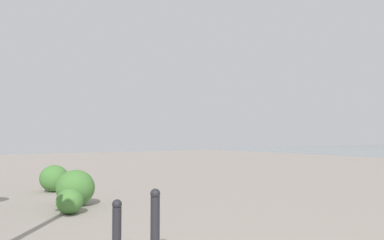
% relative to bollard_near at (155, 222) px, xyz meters
% --- Properties ---
extents(bollard_near, '(0.13, 0.13, 0.90)m').
position_rel_bollard_near_xyz_m(bollard_near, '(0.00, 0.00, 0.00)').
color(bollard_near, '#232328').
rests_on(bollard_near, ground).
extents(bollard_mid, '(0.13, 0.13, 0.74)m').
position_rel_bollard_near_xyz_m(bollard_mid, '(0.38, 0.37, -0.08)').
color(bollard_mid, '#232328').
rests_on(bollard_mid, ground).
extents(shrub_low, '(0.95, 0.86, 0.81)m').
position_rel_bollard_near_xyz_m(shrub_low, '(4.49, -0.29, -0.06)').
color(shrub_low, '#477F38').
rests_on(shrub_low, ground).
extents(shrub_round, '(0.88, 0.80, 0.75)m').
position_rel_bollard_near_xyz_m(shrub_round, '(7.11, -0.45, -0.09)').
color(shrub_round, '#477F38').
rests_on(shrub_round, ground).
extents(shrub_wide, '(0.60, 0.54, 0.51)m').
position_rel_bollard_near_xyz_m(shrub_wide, '(3.59, 0.09, -0.21)').
color(shrub_wide, '#477F38').
rests_on(shrub_wide, ground).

